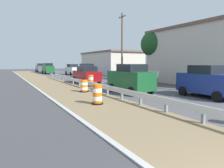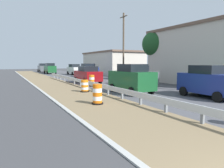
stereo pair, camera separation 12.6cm
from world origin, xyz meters
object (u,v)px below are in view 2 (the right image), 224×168
(traffic_barrel_close, at_px, (97,95))
(car_distant_c, at_px, (137,75))
(car_lead_far_lane, at_px, (131,79))
(car_mid_far_lane, at_px, (74,69))
(traffic_barrel_mid, at_px, (85,87))
(car_distant_b, at_px, (88,75))
(car_trailing_far_lane, at_px, (50,68))
(car_distant_a, at_px, (88,71))
(car_trailing_near_lane, at_px, (209,81))
(car_lead_near_lane, at_px, (43,68))
(utility_pole_mid, at_px, (123,45))
(traffic_barrel_far, at_px, (92,81))

(traffic_barrel_close, bearing_deg, car_distant_c, 42.32)
(traffic_barrel_close, relative_size, car_lead_far_lane, 0.28)
(car_mid_far_lane, bearing_deg, traffic_barrel_mid, -15.12)
(car_mid_far_lane, distance_m, car_distant_b, 16.63)
(car_trailing_far_lane, relative_size, car_distant_a, 0.95)
(traffic_barrel_close, height_order, car_trailing_near_lane, car_trailing_near_lane)
(car_lead_near_lane, height_order, car_trailing_near_lane, car_trailing_near_lane)
(traffic_barrel_close, height_order, car_lead_near_lane, car_lead_near_lane)
(car_trailing_near_lane, bearing_deg, car_lead_near_lane, -173.03)
(car_distant_b, height_order, utility_pole_mid, utility_pole_mid)
(car_lead_far_lane, bearing_deg, car_mid_far_lane, -9.63)
(traffic_barrel_far, distance_m, utility_pole_mid, 10.31)
(car_mid_far_lane, height_order, car_distant_c, car_mid_far_lane)
(traffic_barrel_mid, bearing_deg, traffic_barrel_close, -102.29)
(car_distant_a, xyz_separation_m, car_distant_b, (-3.34, -8.27, -0.12))
(car_lead_far_lane, bearing_deg, car_lead_near_lane, -1.68)
(car_trailing_far_lane, bearing_deg, car_distant_c, -173.53)
(car_lead_far_lane, height_order, car_mid_far_lane, car_lead_far_lane)
(traffic_barrel_mid, bearing_deg, traffic_barrel_far, 59.34)
(car_lead_near_lane, xyz_separation_m, car_trailing_far_lane, (0.08, -8.04, 0.04))
(traffic_barrel_close, relative_size, car_trailing_near_lane, 0.27)
(traffic_barrel_far, height_order, car_distant_a, car_distant_a)
(car_distant_a, relative_size, car_distant_c, 1.00)
(car_lead_near_lane, xyz_separation_m, utility_pole_mid, (6.40, -27.40, 3.65))
(car_trailing_far_lane, xyz_separation_m, utility_pole_mid, (6.31, -19.36, 3.61))
(car_trailing_near_lane, height_order, car_distant_c, car_trailing_near_lane)
(car_trailing_far_lane, bearing_deg, car_lead_far_lane, 179.06)
(traffic_barrel_mid, height_order, utility_pole_mid, utility_pole_mid)
(car_distant_a, relative_size, car_distant_b, 0.96)
(car_lead_far_lane, height_order, car_distant_a, car_lead_far_lane)
(car_mid_far_lane, bearing_deg, car_distant_b, -11.97)
(traffic_barrel_far, height_order, car_mid_far_lane, car_mid_far_lane)
(utility_pole_mid, bearing_deg, car_lead_far_lane, -118.59)
(car_mid_far_lane, distance_m, car_distant_a, 7.98)
(traffic_barrel_close, relative_size, car_distant_c, 0.25)
(car_lead_near_lane, distance_m, car_distant_a, 22.14)
(car_trailing_near_lane, xyz_separation_m, car_trailing_far_lane, (-3.52, 35.05, 0.03))
(car_lead_near_lane, distance_m, car_distant_c, 34.94)
(car_lead_near_lane, relative_size, car_distant_a, 0.99)
(car_trailing_near_lane, distance_m, car_trailing_far_lane, 35.23)
(car_distant_c, xyz_separation_m, utility_pole_mid, (2.79, 7.36, 3.70))
(utility_pole_mid, bearing_deg, car_distant_a, 119.54)
(traffic_barrel_close, xyz_separation_m, car_distant_c, (7.51, 6.84, 0.51))
(car_mid_far_lane, height_order, utility_pole_mid, utility_pole_mid)
(traffic_barrel_close, distance_m, traffic_barrel_mid, 5.00)
(car_trailing_far_lane, height_order, car_distant_a, car_trailing_far_lane)
(traffic_barrel_far, xyz_separation_m, car_distant_b, (0.81, 3.21, 0.46))
(car_trailing_near_lane, xyz_separation_m, car_distant_a, (-0.32, 21.20, 0.01))
(traffic_barrel_close, xyz_separation_m, car_distant_a, (7.19, 19.70, 0.58))
(car_lead_far_lane, bearing_deg, car_trailing_far_lane, -1.79)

